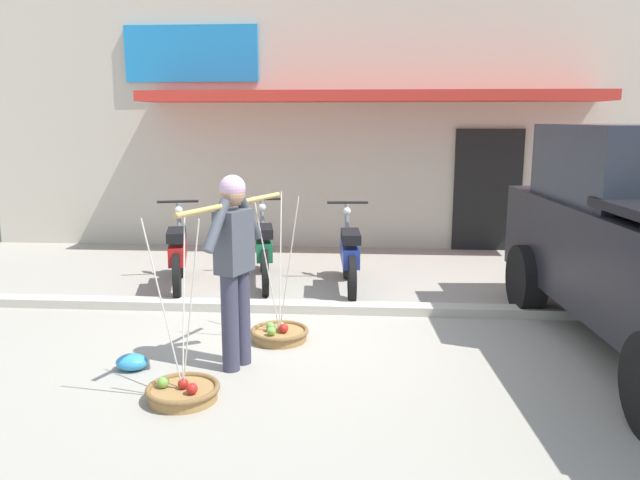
# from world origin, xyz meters

# --- Properties ---
(ground_plane) EXTENTS (90.00, 90.00, 0.00)m
(ground_plane) POSITION_xyz_m (0.00, 0.00, 0.00)
(ground_plane) COLOR #9E998C
(sidewalk_curb) EXTENTS (20.00, 0.24, 0.10)m
(sidewalk_curb) POSITION_xyz_m (0.00, 0.70, 0.05)
(sidewalk_curb) COLOR #BAB4A5
(sidewalk_curb) RESTS_ON ground
(fruit_vendor) EXTENTS (0.61, 1.39, 1.70)m
(fruit_vendor) POSITION_xyz_m (-0.45, -0.94, 0.98)
(fruit_vendor) COLOR #38384C
(fruit_vendor) RESTS_ON ground
(fruit_basket_left_side) EXTENTS (0.58, 0.58, 1.45)m
(fruit_basket_left_side) POSITION_xyz_m (-0.73, -1.63, 0.08)
(fruit_basket_left_side) COLOR #9E7542
(fruit_basket_left_side) RESTS_ON ground
(fruit_basket_right_side) EXTENTS (0.58, 0.58, 1.45)m
(fruit_basket_right_side) POSITION_xyz_m (-0.16, -0.25, 0.08)
(fruit_basket_right_side) COLOR #9E7542
(fruit_basket_right_side) RESTS_ON ground
(motorcycle_nearest_shop) EXTENTS (0.64, 1.78, 1.09)m
(motorcycle_nearest_shop) POSITION_xyz_m (-1.71, 1.55, 0.45)
(motorcycle_nearest_shop) COLOR black
(motorcycle_nearest_shop) RESTS_ON ground
(motorcycle_second_in_row) EXTENTS (0.56, 1.80, 1.09)m
(motorcycle_second_in_row) POSITION_xyz_m (-0.66, 1.89, 0.45)
(motorcycle_second_in_row) COLOR black
(motorcycle_second_in_row) RESTS_ON ground
(motorcycle_third_in_row) EXTENTS (0.54, 1.82, 1.09)m
(motorcycle_third_in_row) POSITION_xyz_m (0.47, 1.61, 0.45)
(motorcycle_third_in_row) COLOR black
(motorcycle_third_in_row) RESTS_ON ground
(storefront_building) EXTENTS (13.00, 6.00, 4.20)m
(storefront_building) POSITION_xyz_m (0.73, 6.81, 2.10)
(storefront_building) COLOR beige
(storefront_building) RESTS_ON ground
(plastic_litter_bag) EXTENTS (0.28, 0.22, 0.14)m
(plastic_litter_bag) POSITION_xyz_m (-1.35, -1.08, 0.07)
(plastic_litter_bag) COLOR #3393D1
(plastic_litter_bag) RESTS_ON ground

